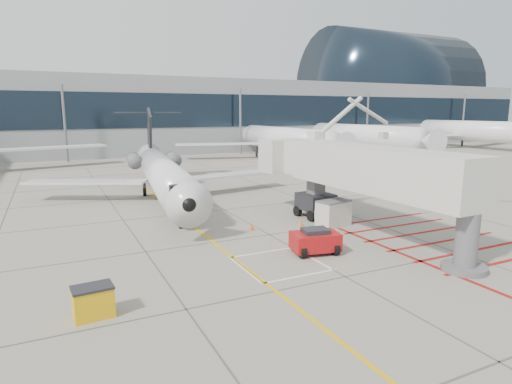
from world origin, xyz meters
name	(u,v)px	position (x,y,z in m)	size (l,w,h in m)	color
ground_plane	(302,253)	(0.00, 0.00, 0.00)	(260.00, 260.00, 0.00)	gray
regional_jet	(166,159)	(-3.86, 15.23, 4.04)	(24.46, 30.84, 8.08)	silver
jet_bridge	(375,178)	(5.61, 0.61, 3.85)	(9.11, 19.24, 7.70)	silver
pushback_tug	(315,240)	(0.63, -0.38, 0.76)	(2.62, 1.64, 1.53)	#AA1012
spill_bin	(93,301)	(-11.44, -3.03, 0.64)	(1.48, 0.99, 1.28)	#DEA30C
baggage_cart	(328,216)	(5.05, 4.56, 0.58)	(1.83, 1.16, 1.16)	#5A5A5F
ground_power_unit	(333,213)	(5.02, 3.94, 0.91)	(2.31, 1.35, 1.83)	silver
cone_nose	(252,227)	(-0.56, 5.49, 0.22)	(0.31, 0.31, 0.44)	#F0420C
cone_side	(301,223)	(3.01, 5.01, 0.23)	(0.33, 0.33, 0.46)	orange
terminal_building	(166,115)	(10.00, 70.00, 7.00)	(180.00, 28.00, 14.00)	gray
terminal_glass_band	(185,111)	(10.00, 55.95, 8.00)	(180.00, 0.10, 6.00)	black
terminal_dome	(388,88)	(70.00, 70.00, 14.00)	(40.00, 28.00, 28.00)	black
bg_aircraft_c	(277,123)	(23.32, 46.00, 5.81)	(34.88, 38.76, 11.63)	silver
bg_aircraft_d	(351,121)	(39.32, 46.00, 6.08)	(36.50, 40.56, 12.17)	silver
bg_aircraft_e	(463,118)	(69.81, 46.00, 6.50)	(39.01, 43.35, 13.00)	silver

